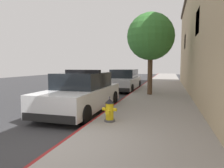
{
  "coord_description": "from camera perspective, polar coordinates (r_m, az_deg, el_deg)",
  "views": [
    {
      "loc": [
        2.23,
        -3.82,
        1.86
      ],
      "look_at": [
        -0.32,
        5.13,
        1.0
      ],
      "focal_mm": 32.57,
      "sensor_mm": 36.0,
      "label": 1
    }
  ],
  "objects": [
    {
      "name": "ground_plane",
      "position": [
        15.42,
        -9.42,
        -2.1
      ],
      "size": [
        34.63,
        60.0,
        0.2
      ],
      "primitive_type": "cube",
      "color": "#353538"
    },
    {
      "name": "fire_hydrant",
      "position": [
        6.17,
        -0.7,
        -7.33
      ],
      "size": [
        0.44,
        0.4,
        0.76
      ],
      "color": "#4C4C51",
      "rests_on": "sidewalk_pavement"
    },
    {
      "name": "parked_car_silver_ahead",
      "position": [
        15.15,
        3.46,
        1.02
      ],
      "size": [
        1.94,
        4.84,
        1.56
      ],
      "color": "#B2B5BA",
      "rests_on": "ground"
    },
    {
      "name": "curb_painted_edge",
      "position": [
        14.11,
        6.52,
        -2.0
      ],
      "size": [
        0.08,
        60.0,
        0.16
      ],
      "primitive_type": "cube",
      "color": "maroon",
      "rests_on": "ground"
    },
    {
      "name": "police_cruiser",
      "position": [
        8.29,
        -8.31,
        -2.51
      ],
      "size": [
        1.94,
        4.84,
        1.68
      ],
      "color": "white",
      "rests_on": "ground"
    },
    {
      "name": "street_tree",
      "position": [
        12.13,
        10.78,
        12.88
      ],
      "size": [
        2.7,
        2.7,
        4.69
      ],
      "color": "brown",
      "rests_on": "sidewalk_pavement"
    },
    {
      "name": "sidewalk_pavement",
      "position": [
        13.94,
        13.48,
        -2.2
      ],
      "size": [
        3.34,
        60.0,
        0.16
      ],
      "primitive_type": "cube",
      "color": "gray",
      "rests_on": "ground"
    }
  ]
}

